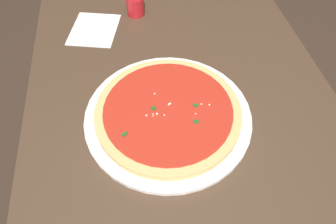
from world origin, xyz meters
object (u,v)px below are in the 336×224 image
Objects in this scene: pizza at (168,112)px; cup_small_sauce at (135,6)px; napkin_folded_right at (94,29)px; serving_plate at (168,116)px.

cup_small_sauce is at bearing 4.56° from pizza.
pizza is 2.13× the size of napkin_folded_right.
napkin_folded_right is (0.35, 0.16, -0.02)m from pizza.
napkin_folded_right is at bearing 24.62° from pizza.
cup_small_sauce is at bearing -65.87° from napkin_folded_right.
pizza reaches higher than napkin_folded_right.
napkin_folded_right is (-0.06, 0.13, -0.03)m from cup_small_sauce.
serving_plate is at bearing 1.67° from pizza.
cup_small_sauce is (0.41, 0.03, 0.02)m from serving_plate.
cup_small_sauce reaches higher than napkin_folded_right.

